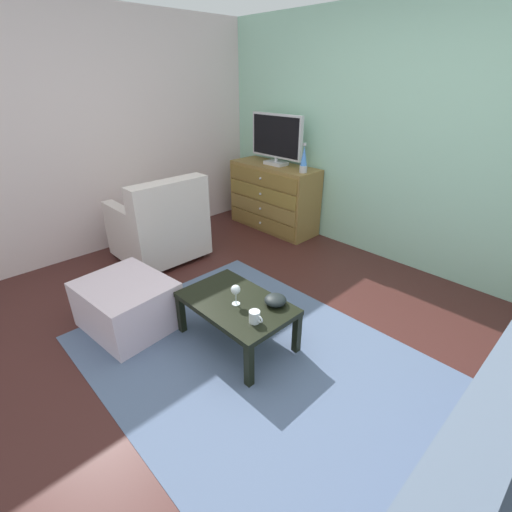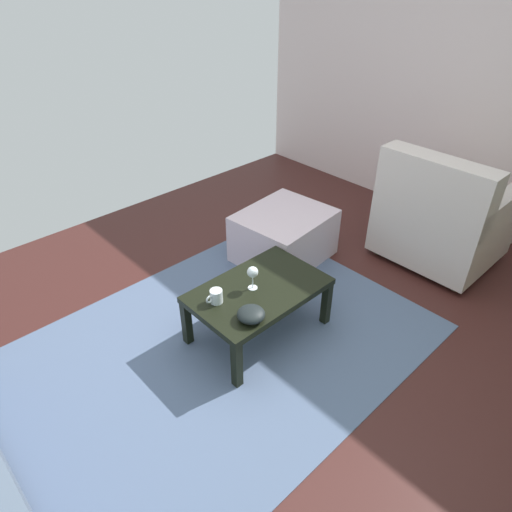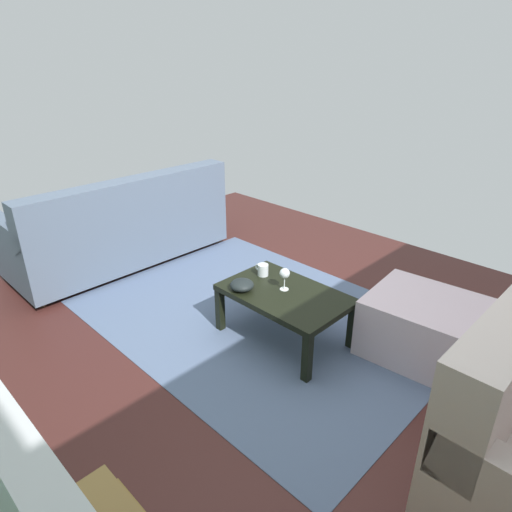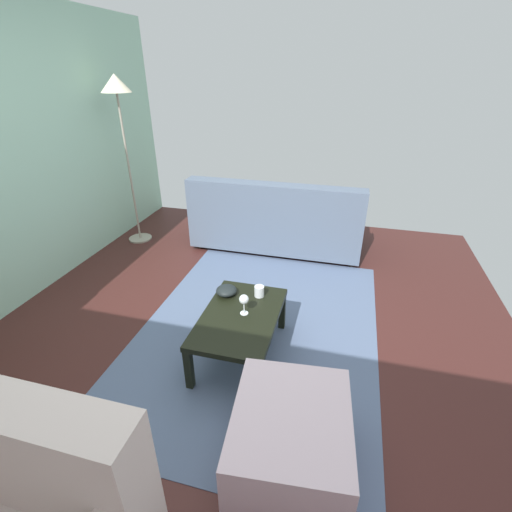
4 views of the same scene
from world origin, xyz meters
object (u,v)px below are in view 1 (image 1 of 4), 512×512
(lava_lamp, at_px, (304,160))
(wine_glass, at_px, (236,290))
(tv, at_px, (276,138))
(ottoman, at_px, (127,305))
(coffee_table, at_px, (236,306))
(bowl_decorative, at_px, (275,300))
(mug, at_px, (255,317))
(dresser, at_px, (273,197))
(armchair, at_px, (161,228))

(lava_lamp, bearing_deg, wine_glass, -63.24)
(tv, xyz_separation_m, ottoman, (0.65, -2.41, -0.96))
(coffee_table, distance_m, bowl_decorative, 0.30)
(bowl_decorative, bearing_deg, coffee_table, -141.77)
(ottoman, bearing_deg, coffee_table, 33.66)
(coffee_table, xyz_separation_m, bowl_decorative, (0.23, 0.18, 0.08))
(lava_lamp, bearing_deg, mug, -58.15)
(bowl_decorative, distance_m, ottoman, 1.22)
(dresser, height_order, bowl_decorative, dresser)
(bowl_decorative, xyz_separation_m, ottoman, (-0.98, -0.68, -0.20))
(armchair, bearing_deg, lava_lamp, 64.65)
(ottoman, bearing_deg, dresser, 105.37)
(armchair, bearing_deg, mug, -12.23)
(tv, relative_size, wine_glass, 5.00)
(mug, distance_m, bowl_decorative, 0.26)
(coffee_table, bearing_deg, bowl_decorative, 38.23)
(ottoman, bearing_deg, armchair, 135.85)
(wine_glass, height_order, mug, wine_glass)
(tv, relative_size, coffee_table, 0.93)
(wine_glass, relative_size, ottoman, 0.22)
(dresser, height_order, lava_lamp, lava_lamp)
(dresser, height_order, armchair, armchair)
(mug, relative_size, bowl_decorative, 0.71)
(mug, bearing_deg, dresser, 130.78)
(lava_lamp, bearing_deg, armchair, -115.35)
(armchair, bearing_deg, tv, 82.14)
(lava_lamp, height_order, coffee_table, lava_lamp)
(lava_lamp, relative_size, armchair, 0.36)
(coffee_table, height_order, mug, mug)
(lava_lamp, distance_m, armchair, 1.77)
(coffee_table, relative_size, bowl_decorative, 5.28)
(wine_glass, height_order, bowl_decorative, wine_glass)
(dresser, distance_m, mug, 2.59)
(tv, height_order, coffee_table, tv)
(coffee_table, bearing_deg, tv, 126.44)
(tv, bearing_deg, dresser, -101.27)
(tv, relative_size, mug, 6.88)
(tv, xyz_separation_m, mug, (1.69, -1.98, -0.75))
(dresser, xyz_separation_m, ottoman, (0.66, -2.39, -0.22))
(wine_glass, distance_m, ottoman, 0.96)
(lava_lamp, relative_size, ottoman, 0.47)
(dresser, relative_size, ottoman, 1.72)
(bowl_decorative, height_order, armchair, armchair)
(coffee_table, relative_size, armchair, 0.91)
(dresser, xyz_separation_m, coffee_table, (1.42, -1.89, -0.10))
(mug, xyz_separation_m, bowl_decorative, (-0.05, 0.25, -0.01))
(dresser, bearing_deg, lava_lamp, -4.97)
(mug, relative_size, ottoman, 0.16)
(coffee_table, relative_size, wine_glass, 5.39)
(lava_lamp, distance_m, ottoman, 2.48)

